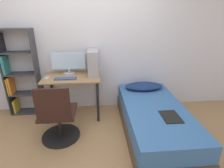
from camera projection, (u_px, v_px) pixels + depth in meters
ground_plane at (86, 155)px, 2.33m from camera, size 14.00×14.00×0.00m
wall_back at (86, 44)px, 3.14m from camera, size 8.00×0.05×2.50m
desk at (72, 83)px, 3.05m from camera, size 0.97×0.61×0.75m
bookshelf at (17, 75)px, 3.09m from camera, size 0.57×0.25×1.54m
office_chair at (58, 120)px, 2.51m from camera, size 0.57×0.57×0.90m
bed at (153, 119)px, 2.72m from camera, size 0.91×1.87×0.46m
pillow at (144, 86)px, 3.24m from camera, size 0.69×0.36×0.11m
magazine at (171, 117)px, 2.36m from camera, size 0.24×0.32×0.01m
monitor at (68, 62)px, 3.09m from camera, size 0.60×0.20×0.38m
keyboard at (65, 79)px, 2.88m from camera, size 0.36×0.11×0.02m
pc_tower at (93, 63)px, 3.02m from camera, size 0.18×0.41×0.44m
phone at (47, 78)px, 2.93m from camera, size 0.07×0.14×0.01m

